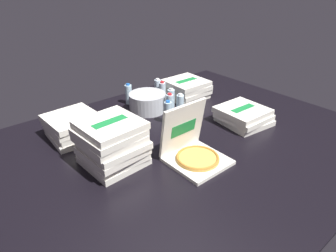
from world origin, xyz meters
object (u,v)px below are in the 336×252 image
at_px(pizza_stack_right_far, 112,144).
at_px(water_bottle_2, 158,89).
at_px(ice_bucket, 147,102).
at_px(water_bottle_1, 168,112).
at_px(pizza_stack_left_far, 244,116).
at_px(water_bottle_0, 171,99).
at_px(pizza_stack_center_near, 186,89).
at_px(water_bottle_6, 170,104).
at_px(water_bottle_3, 129,94).
at_px(open_pizza_box, 193,150).
at_px(water_bottle_5, 180,105).
at_px(water_bottle_4, 162,92).
at_px(pizza_stack_right_mid, 74,126).

distance_m(pizza_stack_right_far, water_bottle_2, 1.26).
bearing_deg(ice_bucket, water_bottle_1, -92.66).
bearing_deg(pizza_stack_left_far, water_bottle_0, 114.01).
distance_m(pizza_stack_center_near, water_bottle_6, 0.46).
xyz_separation_m(pizza_stack_right_far, water_bottle_3, (0.69, 0.83, -0.07)).
distance_m(pizza_stack_center_near, water_bottle_1, 0.63).
xyz_separation_m(pizza_stack_left_far, water_bottle_3, (-0.54, 1.03, 0.03)).
height_order(pizza_stack_right_far, water_bottle_0, pizza_stack_right_far).
distance_m(open_pizza_box, water_bottle_0, 0.91).
distance_m(water_bottle_1, water_bottle_5, 0.20).
relative_size(ice_bucket, water_bottle_4, 1.66).
relative_size(pizza_stack_right_far, ice_bucket, 1.21).
bearing_deg(water_bottle_0, pizza_stack_right_far, -154.17).
height_order(pizza_stack_right_mid, water_bottle_4, water_bottle_4).
distance_m(pizza_stack_center_near, water_bottle_4, 0.27).
relative_size(open_pizza_box, water_bottle_5, 1.93).
bearing_deg(water_bottle_2, pizza_stack_right_far, -143.04).
bearing_deg(water_bottle_6, water_bottle_5, -45.49).
xyz_separation_m(pizza_stack_center_near, water_bottle_2, (-0.24, 0.19, 0.01)).
distance_m(open_pizza_box, water_bottle_4, 1.12).
bearing_deg(open_pizza_box, water_bottle_6, 61.93).
relative_size(pizza_stack_right_mid, water_bottle_5, 1.94).
height_order(ice_bucket, water_bottle_6, water_bottle_6).
bearing_deg(pizza_stack_left_far, ice_bucket, 122.56).
bearing_deg(water_bottle_0, water_bottle_5, -98.98).
bearing_deg(open_pizza_box, water_bottle_0, 59.28).
bearing_deg(water_bottle_4, pizza_stack_left_far, -75.05).
relative_size(ice_bucket, water_bottle_5, 1.66).
bearing_deg(ice_bucket, water_bottle_3, 99.80).
height_order(pizza_stack_center_near, water_bottle_3, water_bottle_3).
xyz_separation_m(pizza_stack_right_far, water_bottle_2, (1.01, 0.76, -0.07)).
height_order(ice_bucket, water_bottle_0, water_bottle_0).
bearing_deg(water_bottle_1, pizza_stack_center_near, 31.45).
bearing_deg(open_pizza_box, water_bottle_5, 54.80).
bearing_deg(water_bottle_6, pizza_stack_left_far, -55.76).
xyz_separation_m(pizza_stack_right_mid, ice_bucket, (0.77, 0.02, -0.01)).
distance_m(pizza_stack_right_mid, water_bottle_4, 1.04).
bearing_deg(pizza_stack_right_far, water_bottle_3, 50.37).
xyz_separation_m(water_bottle_1, water_bottle_2, (0.29, 0.52, 0.00)).
height_order(water_bottle_0, water_bottle_5, same).
bearing_deg(pizza_stack_right_mid, water_bottle_3, 21.34).
distance_m(pizza_stack_right_far, water_bottle_6, 0.92).
distance_m(open_pizza_box, water_bottle_6, 0.78).
height_order(ice_bucket, water_bottle_1, water_bottle_1).
bearing_deg(water_bottle_6, pizza_stack_center_near, 26.69).
bearing_deg(water_bottle_5, pizza_stack_center_near, 39.00).
bearing_deg(water_bottle_1, water_bottle_5, 14.45).
xyz_separation_m(pizza_stack_right_mid, pizza_stack_right_far, (0.04, -0.55, 0.07)).
height_order(water_bottle_2, water_bottle_6, same).
distance_m(water_bottle_3, water_bottle_4, 0.35).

